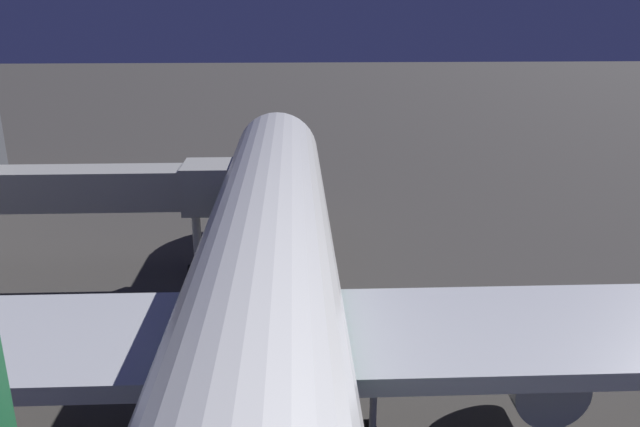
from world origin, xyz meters
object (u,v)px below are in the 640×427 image
(airliner_at_gate, at_px, (262,309))
(jet_bridge, at_px, (67,189))
(traffic_cone_nose_starboard, at_px, (253,213))
(traffic_cone_nose_port, at_px, (306,212))

(airliner_at_gate, bearing_deg, jet_bridge, -51.84)
(jet_bridge, bearing_deg, traffic_cone_nose_starboard, -132.88)
(airliner_at_gate, relative_size, traffic_cone_nose_port, 108.47)
(airliner_at_gate, distance_m, traffic_cone_nose_starboard, 28.93)
(traffic_cone_nose_port, bearing_deg, airliner_at_gate, 85.55)
(airliner_at_gate, distance_m, jet_bridge, 21.13)
(jet_bridge, distance_m, traffic_cone_nose_port, 20.04)
(jet_bridge, bearing_deg, traffic_cone_nose_port, -142.54)
(jet_bridge, bearing_deg, airliner_at_gate, 128.16)
(traffic_cone_nose_port, height_order, traffic_cone_nose_starboard, same)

